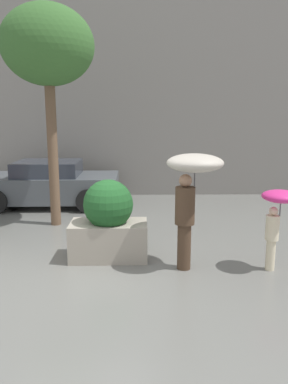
{
  "coord_description": "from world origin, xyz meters",
  "views": [
    {
      "loc": [
        0.99,
        -5.59,
        2.5
      ],
      "look_at": [
        1.11,
        1.6,
        1.05
      ],
      "focal_mm": 35.0,
      "sensor_mm": 36.0,
      "label": 1
    }
  ],
  "objects_px": {
    "person_child": "(278,209)",
    "street_tree": "(48,48)",
    "planter_box": "(109,222)",
    "parked_car_near": "(49,184)",
    "person_adult": "(192,181)"
  },
  "relations": [
    {
      "from": "parked_car_near",
      "to": "person_adult",
      "type": "bearing_deg",
      "value": -144.64
    },
    {
      "from": "planter_box",
      "to": "person_child",
      "type": "height_order",
      "value": "planter_box"
    },
    {
      "from": "planter_box",
      "to": "street_tree",
      "type": "relative_size",
      "value": 0.29
    },
    {
      "from": "person_child",
      "to": "parked_car_near",
      "type": "distance_m",
      "value": 6.75
    },
    {
      "from": "planter_box",
      "to": "parked_car_near",
      "type": "xyz_separation_m",
      "value": [
        -2.01,
        4.13,
        -0.06
      ]
    },
    {
      "from": "parked_car_near",
      "to": "planter_box",
      "type": "bearing_deg",
      "value": -154.91
    },
    {
      "from": "street_tree",
      "to": "parked_car_near",
      "type": "bearing_deg",
      "value": 106.88
    },
    {
      "from": "planter_box",
      "to": "person_adult",
      "type": "height_order",
      "value": "person_adult"
    },
    {
      "from": "person_adult",
      "to": "planter_box",
      "type": "bearing_deg",
      "value": 158.41
    },
    {
      "from": "person_adult",
      "to": "person_child",
      "type": "relative_size",
      "value": 1.42
    },
    {
      "from": "person_child",
      "to": "street_tree",
      "type": "xyz_separation_m",
      "value": [
        -4.19,
        2.77,
        2.92
      ]
    },
    {
      "from": "planter_box",
      "to": "street_tree",
      "type": "height_order",
      "value": "street_tree"
    },
    {
      "from": "person_child",
      "to": "parked_car_near",
      "type": "height_order",
      "value": "person_child"
    },
    {
      "from": "planter_box",
      "to": "street_tree",
      "type": "xyz_separation_m",
      "value": [
        -1.41,
        2.17,
        3.29
      ]
    },
    {
      "from": "person_child",
      "to": "street_tree",
      "type": "distance_m",
      "value": 5.81
    }
  ]
}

